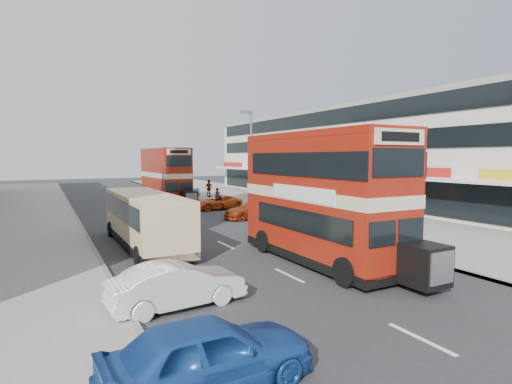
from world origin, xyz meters
TOP-DOWN VIEW (x-y plane):
  - ground at (0.00, 0.00)m, footprint 160.00×160.00m
  - road_surface at (0.00, 20.00)m, footprint 12.00×90.00m
  - pavement_right at (12.00, 20.00)m, footprint 12.00×90.00m
  - kerb_left at (-6.10, 20.00)m, footprint 0.20×90.00m
  - kerb_right at (6.10, 20.00)m, footprint 0.20×90.00m
  - commercial_row at (19.95, 22.00)m, footprint 9.90×46.20m
  - wooded_hill at (85.00, 45.00)m, footprint 172.80×230.40m
  - street_lamp at (6.52, 18.00)m, footprint 1.00×0.20m
  - bus_main at (2.25, 3.03)m, footprint 2.68×9.66m
  - bus_second at (2.12, 26.99)m, footprint 2.82×9.33m
  - coach at (-3.67, 9.58)m, footprint 2.51×9.36m
  - car_left_near at (-5.38, -3.55)m, footprint 4.25×1.86m
  - car_left_front at (-4.67, 0.89)m, footprint 4.19×1.77m
  - car_right_a at (5.45, 15.18)m, footprint 4.68×1.91m
  - car_right_b at (4.93, 21.32)m, footprint 4.55×2.38m
  - car_right_c at (5.06, 32.12)m, footprint 4.45×2.28m
  - pedestrian_near at (8.59, 13.16)m, footprint 0.70×0.56m
  - pedestrian_far at (7.86, 30.60)m, footprint 1.18×0.75m
  - cyclist at (4.98, 21.09)m, footprint 0.90×2.03m

SIDE VIEW (x-z plane):
  - ground at x=0.00m, z-range 0.00..0.00m
  - wooded_hill at x=85.00m, z-range -10.00..10.00m
  - road_surface at x=0.00m, z-range 0.00..0.01m
  - pavement_right at x=12.00m, z-range 0.00..0.15m
  - kerb_left at x=-6.10m, z-range -0.01..0.15m
  - kerb_right at x=6.10m, z-range -0.01..0.15m
  - car_right_b at x=4.93m, z-range 0.00..1.22m
  - cyclist at x=4.98m, z-range -0.31..1.57m
  - car_left_front at x=-4.67m, z-range 0.00..1.35m
  - car_right_a at x=5.45m, z-range 0.00..1.35m
  - car_left_near at x=-5.38m, z-range 0.00..1.43m
  - car_right_c at x=5.06m, z-range 0.00..1.45m
  - pedestrian_near at x=8.59m, z-range 0.15..1.82m
  - pedestrian_far at x=7.86m, z-range 0.15..2.01m
  - coach at x=-3.67m, z-range 0.22..2.70m
  - bus_second at x=2.12m, z-range 0.14..5.26m
  - bus_main at x=2.25m, z-range 0.14..5.46m
  - commercial_row at x=19.95m, z-range 0.05..9.35m
  - street_lamp at x=6.52m, z-range 0.72..8.85m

